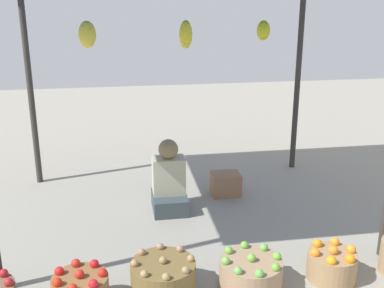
{
  "coord_description": "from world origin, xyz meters",
  "views": [
    {
      "loc": [
        -0.64,
        -4.55,
        2.27
      ],
      "look_at": [
        0.0,
        -0.58,
        0.95
      ],
      "focal_mm": 44.6,
      "sensor_mm": 36.0,
      "label": 1
    }
  ],
  "objects_px": {
    "basket_green_apples": "(251,273)",
    "wooden_crate_near_vendor": "(226,184)",
    "vendor_person": "(169,183)",
    "basket_potatoes": "(163,278)",
    "basket_oranges": "(332,265)"
  },
  "relations": [
    {
      "from": "basket_green_apples",
      "to": "wooden_crate_near_vendor",
      "type": "bearing_deg",
      "value": 83.32
    },
    {
      "from": "vendor_person",
      "to": "basket_potatoes",
      "type": "xyz_separation_m",
      "value": [
        -0.22,
        -1.49,
        -0.16
      ]
    },
    {
      "from": "basket_oranges",
      "to": "wooden_crate_near_vendor",
      "type": "xyz_separation_m",
      "value": [
        -0.48,
        1.78,
        0.0
      ]
    },
    {
      "from": "basket_potatoes",
      "to": "basket_oranges",
      "type": "distance_m",
      "value": 1.38
    },
    {
      "from": "basket_potatoes",
      "to": "wooden_crate_near_vendor",
      "type": "relative_size",
      "value": 1.54
    },
    {
      "from": "vendor_person",
      "to": "basket_green_apples",
      "type": "bearing_deg",
      "value": -72.55
    },
    {
      "from": "wooden_crate_near_vendor",
      "to": "basket_potatoes",
      "type": "bearing_deg",
      "value": -117.01
    },
    {
      "from": "basket_oranges",
      "to": "basket_green_apples",
      "type": "bearing_deg",
      "value": -178.8
    },
    {
      "from": "vendor_person",
      "to": "wooden_crate_near_vendor",
      "type": "bearing_deg",
      "value": 22.48
    },
    {
      "from": "vendor_person",
      "to": "basket_potatoes",
      "type": "height_order",
      "value": "vendor_person"
    },
    {
      "from": "basket_green_apples",
      "to": "wooden_crate_near_vendor",
      "type": "distance_m",
      "value": 1.81
    },
    {
      "from": "basket_green_apples",
      "to": "wooden_crate_near_vendor",
      "type": "height_order",
      "value": "basket_green_apples"
    },
    {
      "from": "basket_potatoes",
      "to": "wooden_crate_near_vendor",
      "type": "xyz_separation_m",
      "value": [
        0.9,
        1.77,
        -0.01
      ]
    },
    {
      "from": "basket_potatoes",
      "to": "basket_oranges",
      "type": "bearing_deg",
      "value": -0.32
    },
    {
      "from": "vendor_person",
      "to": "basket_potatoes",
      "type": "distance_m",
      "value": 1.51
    }
  ]
}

